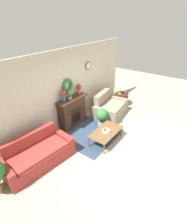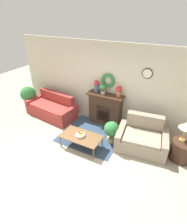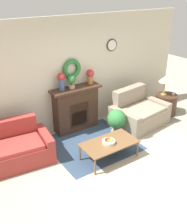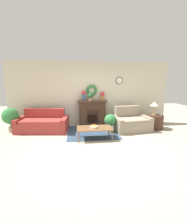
{
  "view_description": "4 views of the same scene",
  "coord_description": "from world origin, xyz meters",
  "px_view_note": "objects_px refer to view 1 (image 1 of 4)",
  "views": [
    {
      "loc": [
        -3.89,
        -1.63,
        3.6
      ],
      "look_at": [
        0.02,
        1.18,
        0.89
      ],
      "focal_mm": 28.0,
      "sensor_mm": 36.0,
      "label": 1
    },
    {
      "loc": [
        2.1,
        -2.66,
        3.47
      ],
      "look_at": [
        0.08,
        1.23,
        0.91
      ],
      "focal_mm": 28.0,
      "sensor_mm": 36.0,
      "label": 2
    },
    {
      "loc": [
        -2.81,
        -2.91,
        3.31
      ],
      "look_at": [
        -0.02,
        1.24,
        0.84
      ],
      "focal_mm": 42.0,
      "sensor_mm": 36.0,
      "label": 3
    },
    {
      "loc": [
        -0.6,
        -4.05,
        1.9
      ],
      "look_at": [
        0.01,
        1.19,
        0.81
      ],
      "focal_mm": 24.0,
      "sensor_mm": 36.0,
      "label": 4
    }
  ],
  "objects_px": {
    "fireplace": "(72,112)",
    "potted_plant_floor_by_loveseat": "(102,115)",
    "coffee_table": "(106,132)",
    "table_lamp": "(120,84)",
    "potted_plant_on_mantel": "(69,94)",
    "vase_on_mantel_right": "(79,88)",
    "side_table_by_loveseat": "(121,99)",
    "couch_left": "(37,154)",
    "mug": "(125,92)",
    "loveseat_right": "(109,108)",
    "fruit_bowl": "(106,131)",
    "vase_on_mantel_left": "(63,95)"
  },
  "relations": [
    {
      "from": "vase_on_mantel_left",
      "to": "couch_left",
      "type": "bearing_deg",
      "value": -163.73
    },
    {
      "from": "couch_left",
      "to": "potted_plant_on_mantel",
      "type": "distance_m",
      "value": 2.16
    },
    {
      "from": "coffee_table",
      "to": "table_lamp",
      "type": "height_order",
      "value": "table_lamp"
    },
    {
      "from": "vase_on_mantel_right",
      "to": "potted_plant_floor_by_loveseat",
      "type": "distance_m",
      "value": 1.25
    },
    {
      "from": "fireplace",
      "to": "potted_plant_on_mantel",
      "type": "xyz_separation_m",
      "value": [
        -0.1,
        -0.01,
        0.74
      ]
    },
    {
      "from": "potted_plant_floor_by_loveseat",
      "to": "fruit_bowl",
      "type": "bearing_deg",
      "value": -138.45
    },
    {
      "from": "fireplace",
      "to": "side_table_by_loveseat",
      "type": "xyz_separation_m",
      "value": [
        2.52,
        -0.65,
        -0.28
      ]
    },
    {
      "from": "loveseat_right",
      "to": "potted_plant_floor_by_loveseat",
      "type": "height_order",
      "value": "loveseat_right"
    },
    {
      "from": "fireplace",
      "to": "mug",
      "type": "bearing_deg",
      "value": -15.78
    },
    {
      "from": "loveseat_right",
      "to": "coffee_table",
      "type": "height_order",
      "value": "loveseat_right"
    },
    {
      "from": "table_lamp",
      "to": "potted_plant_floor_by_loveseat",
      "type": "distance_m",
      "value": 1.96
    },
    {
      "from": "potted_plant_floor_by_loveseat",
      "to": "couch_left",
      "type": "bearing_deg",
      "value": 171.08
    },
    {
      "from": "loveseat_right",
      "to": "potted_plant_on_mantel",
      "type": "bearing_deg",
      "value": 149.98
    },
    {
      "from": "fireplace",
      "to": "potted_plant_floor_by_loveseat",
      "type": "xyz_separation_m",
      "value": [
        0.59,
        -0.86,
        -0.13
      ]
    },
    {
      "from": "couch_left",
      "to": "mug",
      "type": "bearing_deg",
      "value": 3.01
    },
    {
      "from": "mug",
      "to": "potted_plant_on_mantel",
      "type": "height_order",
      "value": "potted_plant_on_mantel"
    },
    {
      "from": "couch_left",
      "to": "loveseat_right",
      "type": "xyz_separation_m",
      "value": [
        3.41,
        -0.21,
        0.01
      ]
    },
    {
      "from": "vase_on_mantel_left",
      "to": "mug",
      "type": "bearing_deg",
      "value": -14.14
    },
    {
      "from": "potted_plant_on_mantel",
      "to": "vase_on_mantel_right",
      "type": "bearing_deg",
      "value": 2.18
    },
    {
      "from": "side_table_by_loveseat",
      "to": "table_lamp",
      "type": "height_order",
      "value": "table_lamp"
    },
    {
      "from": "vase_on_mantel_right",
      "to": "potted_plant_floor_by_loveseat",
      "type": "bearing_deg",
      "value": -79.18
    },
    {
      "from": "couch_left",
      "to": "potted_plant_on_mantel",
      "type": "relative_size",
      "value": 6.02
    },
    {
      "from": "couch_left",
      "to": "fruit_bowl",
      "type": "bearing_deg",
      "value": -22.31
    },
    {
      "from": "fruit_bowl",
      "to": "vase_on_mantel_left",
      "type": "relative_size",
      "value": 0.65
    },
    {
      "from": "fireplace",
      "to": "coffee_table",
      "type": "xyz_separation_m",
      "value": [
        -0.08,
        -1.47,
        -0.2
      ]
    },
    {
      "from": "couch_left",
      "to": "coffee_table",
      "type": "xyz_separation_m",
      "value": [
        1.88,
        -1.01,
        0.06
      ]
    },
    {
      "from": "coffee_table",
      "to": "mug",
      "type": "relative_size",
      "value": 13.43
    },
    {
      "from": "loveseat_right",
      "to": "fruit_bowl",
      "type": "relative_size",
      "value": 5.54
    },
    {
      "from": "fruit_bowl",
      "to": "mug",
      "type": "bearing_deg",
      "value": 14.89
    },
    {
      "from": "potted_plant_on_mantel",
      "to": "potted_plant_floor_by_loveseat",
      "type": "xyz_separation_m",
      "value": [
        0.69,
        -0.85,
        -0.87
      ]
    },
    {
      "from": "loveseat_right",
      "to": "vase_on_mantel_left",
      "type": "bearing_deg",
      "value": 152.33
    },
    {
      "from": "fireplace",
      "to": "loveseat_right",
      "type": "height_order",
      "value": "fireplace"
    },
    {
      "from": "potted_plant_floor_by_loveseat",
      "to": "loveseat_right",
      "type": "bearing_deg",
      "value": 12.75
    },
    {
      "from": "loveseat_right",
      "to": "fruit_bowl",
      "type": "xyz_separation_m",
      "value": [
        -1.56,
        -0.82,
        0.12
      ]
    },
    {
      "from": "fruit_bowl",
      "to": "vase_on_mantel_right",
      "type": "bearing_deg",
      "value": 70.29
    },
    {
      "from": "loveseat_right",
      "to": "vase_on_mantel_left",
      "type": "height_order",
      "value": "vase_on_mantel_left"
    },
    {
      "from": "mug",
      "to": "vase_on_mantel_right",
      "type": "relative_size",
      "value": 0.24
    },
    {
      "from": "fireplace",
      "to": "loveseat_right",
      "type": "relative_size",
      "value": 0.83
    },
    {
      "from": "fruit_bowl",
      "to": "fireplace",
      "type": "bearing_deg",
      "value": 85.95
    },
    {
      "from": "loveseat_right",
      "to": "potted_plant_on_mantel",
      "type": "xyz_separation_m",
      "value": [
        -1.55,
        0.65,
        0.99
      ]
    },
    {
      "from": "vase_on_mantel_right",
      "to": "mug",
      "type": "bearing_deg",
      "value": -18.76
    },
    {
      "from": "vase_on_mantel_left",
      "to": "fruit_bowl",
      "type": "bearing_deg",
      "value": -80.79
    },
    {
      "from": "potted_plant_floor_by_loveseat",
      "to": "vase_on_mantel_right",
      "type": "bearing_deg",
      "value": 100.82
    },
    {
      "from": "coffee_table",
      "to": "vase_on_mantel_left",
      "type": "xyz_separation_m",
      "value": [
        -0.27,
        1.48,
        0.99
      ]
    },
    {
      "from": "coffee_table",
      "to": "fruit_bowl",
      "type": "bearing_deg",
      "value": -159.21
    },
    {
      "from": "loveseat_right",
      "to": "potted_plant_floor_by_loveseat",
      "type": "xyz_separation_m",
      "value": [
        -0.86,
        -0.19,
        0.12
      ]
    },
    {
      "from": "coffee_table",
      "to": "side_table_by_loveseat",
      "type": "xyz_separation_m",
      "value": [
        2.6,
        0.83,
        -0.08
      ]
    },
    {
      "from": "table_lamp",
      "to": "vase_on_mantel_right",
      "type": "relative_size",
      "value": 1.5
    },
    {
      "from": "coffee_table",
      "to": "table_lamp",
      "type": "relative_size",
      "value": 2.14
    },
    {
      "from": "mug",
      "to": "vase_on_mantel_right",
      "type": "xyz_separation_m",
      "value": [
        -2.23,
        0.76,
        0.72
      ]
    }
  ]
}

